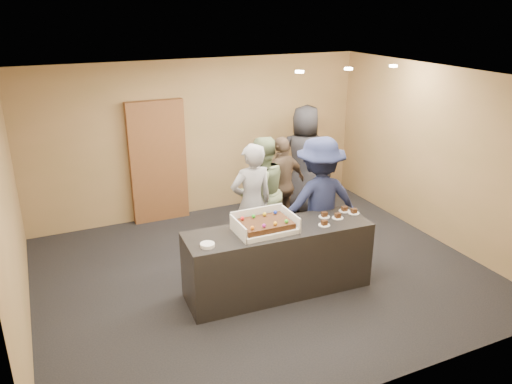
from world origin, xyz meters
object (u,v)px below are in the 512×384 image
(storage_cabinet, at_px, (158,162))
(person_server_grey, at_px, (252,203))
(person_brown_extra, at_px, (282,185))
(person_dark_suit, at_px, (305,160))
(person_sage_man, at_px, (261,192))
(sheet_cake, at_px, (265,224))
(serving_counter, at_px, (278,260))
(cake_box, at_px, (264,227))
(plate_stack, at_px, (207,245))
(person_navy_man, at_px, (319,203))

(storage_cabinet, height_order, person_server_grey, storage_cabinet)
(person_brown_extra, xyz_separation_m, person_dark_suit, (0.73, 0.57, 0.17))
(person_sage_man, distance_m, person_dark_suit, 1.53)
(person_brown_extra, distance_m, person_dark_suit, 0.94)
(sheet_cake, height_order, person_sage_man, person_sage_man)
(serving_counter, distance_m, person_server_grey, 1.05)
(sheet_cake, bearing_deg, serving_counter, 0.00)
(cake_box, bearing_deg, person_server_grey, 75.17)
(serving_counter, bearing_deg, cake_box, 174.82)
(plate_stack, distance_m, person_brown_extra, 2.59)
(storage_cabinet, distance_m, person_sage_man, 1.99)
(serving_counter, xyz_separation_m, storage_cabinet, (-0.79, 2.93, 0.59))
(sheet_cake, distance_m, person_navy_man, 1.15)
(cake_box, distance_m, person_dark_suit, 2.86)
(sheet_cake, bearing_deg, plate_stack, -172.33)
(person_dark_suit, bearing_deg, person_brown_extra, 70.63)
(serving_counter, relative_size, plate_stack, 14.19)
(person_navy_man, relative_size, person_brown_extra, 1.17)
(sheet_cake, bearing_deg, person_dark_suit, 50.44)
(sheet_cake, height_order, person_navy_man, person_navy_man)
(storage_cabinet, relative_size, cake_box, 2.82)
(person_sage_man, distance_m, person_brown_extra, 0.61)
(storage_cabinet, xyz_separation_m, person_navy_man, (1.65, -2.48, -0.10))
(sheet_cake, bearing_deg, person_server_grey, 75.55)
(person_navy_man, bearing_deg, storage_cabinet, -51.09)
(person_server_grey, bearing_deg, sheet_cake, 73.89)
(sheet_cake, bearing_deg, person_brown_extra, 56.35)
(serving_counter, xyz_separation_m, person_brown_extra, (0.91, 1.65, 0.35))
(storage_cabinet, bearing_deg, person_sage_man, -53.36)
(sheet_cake, xyz_separation_m, person_server_grey, (0.25, 0.96, -0.12))
(person_brown_extra, bearing_deg, serving_counter, 45.34)
(plate_stack, bearing_deg, person_navy_man, 16.80)
(sheet_cake, relative_size, person_server_grey, 0.36)
(cake_box, distance_m, sheet_cake, 0.06)
(cake_box, height_order, plate_stack, cake_box)
(serving_counter, height_order, sheet_cake, sheet_cake)
(serving_counter, relative_size, person_brown_extra, 1.50)
(plate_stack, xyz_separation_m, person_brown_extra, (1.89, 1.76, -0.12))
(cake_box, xyz_separation_m, plate_stack, (-0.79, -0.13, -0.03))
(person_server_grey, xyz_separation_m, person_brown_extra, (0.85, 0.70, -0.08))
(plate_stack, xyz_separation_m, person_sage_man, (1.37, 1.45, -0.06))
(storage_cabinet, xyz_separation_m, cake_box, (0.60, -2.90, -0.09))
(sheet_cake, distance_m, person_sage_man, 1.47)
(sheet_cake, xyz_separation_m, person_brown_extra, (1.10, 1.65, -0.20))
(serving_counter, xyz_separation_m, person_dark_suit, (1.64, 2.22, 0.52))
(storage_cabinet, xyz_separation_m, person_dark_suit, (2.43, -0.71, -0.07))
(serving_counter, distance_m, cake_box, 0.53)
(person_sage_man, bearing_deg, storage_cabinet, -64.59)
(serving_counter, distance_m, person_brown_extra, 1.92)
(person_server_grey, bearing_deg, cake_box, 73.51)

